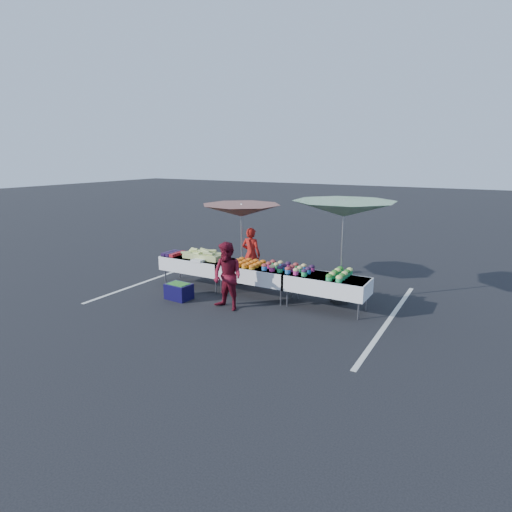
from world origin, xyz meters
The scene contains 17 objects.
ground centered at (0.00, 0.00, 0.00)m, with size 80.00×80.00×0.00m, color black.
stripe_left centered at (-3.20, 0.00, 0.00)m, with size 0.10×5.00×0.00m, color silver.
stripe_right centered at (3.20, 0.00, 0.00)m, with size 0.10×5.00×0.00m, color silver.
table_left centered at (-1.80, 0.00, 0.58)m, with size 1.86×0.81×0.75m.
table_center centered at (0.00, 0.00, 0.58)m, with size 1.86×0.81×0.75m.
table_right centered at (1.80, 0.00, 0.58)m, with size 1.86×0.81×0.75m.
berry_punnets centered at (-2.51, -0.06, 0.79)m, with size 0.40×0.54×0.08m.
corn_pile centered at (-1.56, 0.04, 0.84)m, with size 1.16×0.57×0.26m.
plastic_bags centered at (-1.50, -0.30, 0.78)m, with size 0.30×0.25×0.05m, color white.
carrot_bowls centered at (-0.25, -0.01, 0.80)m, with size 0.75×0.69×0.11m.
potato_cups centered at (0.85, 0.00, 0.83)m, with size 1.14×0.58×0.16m.
bean_baskets centered at (2.06, 0.08, 0.82)m, with size 0.36×0.86×0.15m.
vendor centered at (-0.77, 1.08, 0.73)m, with size 0.53×0.35×1.47m, color #AA1913.
customer centered at (-0.10, -1.10, 0.76)m, with size 0.74×0.57×1.51m, color maroon.
umbrella_left centered at (-0.90, 0.80, 1.93)m, with size 2.56×2.56×2.13m.
umbrella_right centered at (1.91, 0.62, 2.16)m, with size 2.96×2.96×2.39m.
storage_bin centered at (-1.48, -1.11, 0.20)m, with size 0.61×0.47×0.39m.
Camera 1 is at (4.92, -8.64, 3.35)m, focal length 30.00 mm.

